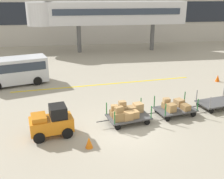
% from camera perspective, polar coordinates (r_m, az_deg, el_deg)
% --- Properties ---
extents(ground_plane, '(120.00, 120.00, 0.00)m').
position_cam_1_polar(ground_plane, '(14.49, 2.61, -8.36)').
color(ground_plane, '#A8A08E').
extents(apron_lead_line, '(14.20, 1.74, 0.01)m').
position_cam_1_polar(apron_lead_line, '(21.31, -1.39, 1.13)').
color(apron_lead_line, yellow).
rests_on(apron_lead_line, ground_plane).
extents(terminal_building, '(62.61, 2.51, 7.73)m').
position_cam_1_polar(terminal_building, '(38.69, -5.10, 15.39)').
color(terminal_building, '#BCB7AD').
rests_on(terminal_building, ground_plane).
extents(jet_bridge, '(18.53, 3.00, 5.85)m').
position_cam_1_polar(jet_bridge, '(32.81, -2.12, 15.77)').
color(jet_bridge, silver).
rests_on(jet_bridge, ground_plane).
extents(baggage_tug, '(2.27, 1.58, 1.58)m').
position_cam_1_polar(baggage_tug, '(13.87, -12.59, -6.72)').
color(baggage_tug, orange).
rests_on(baggage_tug, ground_plane).
extents(baggage_cart_lead, '(3.08, 1.82, 1.22)m').
position_cam_1_polar(baggage_cart_lead, '(14.91, 3.09, -5.01)').
color(baggage_cart_lead, '#4C4C4F').
rests_on(baggage_cart_lead, ground_plane).
extents(baggage_cart_middle, '(3.08, 1.82, 1.10)m').
position_cam_1_polar(baggage_cart_middle, '(16.31, 13.18, -3.64)').
color(baggage_cart_middle, '#4C4C4F').
rests_on(baggage_cart_middle, ground_plane).
extents(baggage_cart_tail, '(3.08, 1.82, 1.10)m').
position_cam_1_polar(baggage_cart_tail, '(18.09, 21.22, -2.61)').
color(baggage_cart_tail, '#4C4C4F').
rests_on(baggage_cart_tail, ground_plane).
extents(shuttle_van, '(5.14, 3.18, 2.10)m').
position_cam_1_polar(shuttle_van, '(22.25, -19.85, 4.06)').
color(shuttle_van, silver).
rests_on(shuttle_van, ground_plane).
extents(safety_cone_near, '(0.36, 0.36, 0.55)m').
position_cam_1_polar(safety_cone_near, '(12.81, -4.87, -11.08)').
color(safety_cone_near, orange).
rests_on(safety_cone_near, ground_plane).
extents(safety_cone_far, '(0.36, 0.36, 0.55)m').
position_cam_1_polar(safety_cone_far, '(23.52, 21.43, 2.24)').
color(safety_cone_far, '#EA590F').
rests_on(safety_cone_far, ground_plane).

